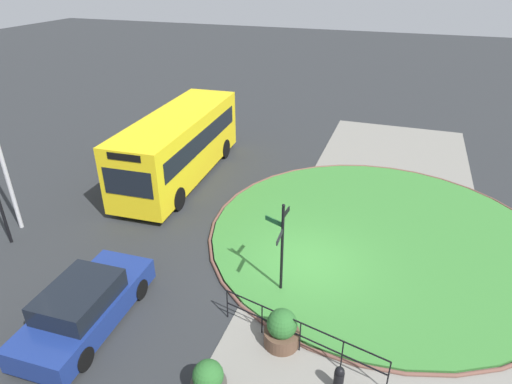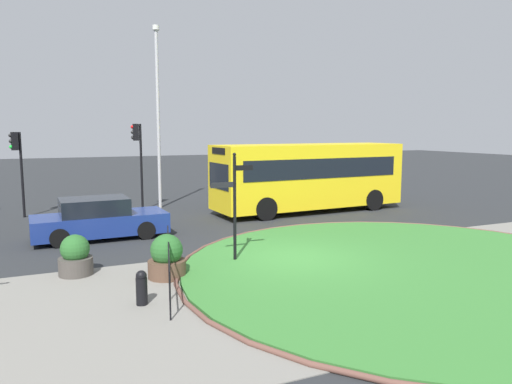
# 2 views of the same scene
# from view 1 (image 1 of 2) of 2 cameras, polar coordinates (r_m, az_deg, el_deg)

# --- Properties ---
(ground) EXTENTS (120.00, 120.00, 0.00)m
(ground) POSITION_cam_1_polar(r_m,az_deg,el_deg) (15.53, 6.83, -9.37)
(ground) COLOR #282B2D
(sidewalk_paving) EXTENTS (32.00, 7.53, 0.02)m
(sidewalk_paving) POSITION_cam_1_polar(r_m,az_deg,el_deg) (15.36, 15.12, -10.74)
(sidewalk_paving) COLOR gray
(sidewalk_paving) RESTS_ON ground
(grass_island) EXTENTS (12.72, 12.72, 0.10)m
(grass_island) POSITION_cam_1_polar(r_m,az_deg,el_deg) (17.49, 15.64, -5.44)
(grass_island) COLOR #387A33
(grass_island) RESTS_ON ground
(grass_kerb_ring) EXTENTS (13.03, 13.03, 0.11)m
(grass_kerb_ring) POSITION_cam_1_polar(r_m,az_deg,el_deg) (17.48, 15.64, -5.42)
(grass_kerb_ring) COLOR brown
(grass_kerb_ring) RESTS_ON ground
(signpost_directional) EXTENTS (1.28, 0.68, 3.18)m
(signpost_directional) POSITION_cam_1_polar(r_m,az_deg,el_deg) (13.28, 3.33, -6.61)
(signpost_directional) COLOR black
(signpost_directional) RESTS_ON ground
(bollard_foreground) EXTENTS (0.25, 0.25, 0.79)m
(bollard_foreground) POSITION_cam_1_polar(r_m,az_deg,el_deg) (11.66, 10.76, -22.85)
(bollard_foreground) COLOR black
(bollard_foreground) RESTS_ON ground
(railing_grass_edge) EXTENTS (1.11, 4.66, 1.02)m
(railing_grass_edge) POSITION_cam_1_polar(r_m,az_deg,el_deg) (12.18, 5.80, -17.81)
(railing_grass_edge) COLOR black
(railing_grass_edge) RESTS_ON ground
(bus_yellow) EXTENTS (9.23, 3.00, 3.15)m
(bus_yellow) POSITION_cam_1_polar(r_m,az_deg,el_deg) (21.05, -10.01, 6.08)
(bus_yellow) COLOR yellow
(bus_yellow) RESTS_ON ground
(car_far_lane) EXTENTS (4.62, 2.06, 1.45)m
(car_far_lane) POSITION_cam_1_polar(r_m,az_deg,el_deg) (13.72, -21.43, -13.69)
(car_far_lane) COLOR navy
(car_far_lane) RESTS_ON ground
(planter_near_signpost) EXTENTS (0.88, 0.88, 1.09)m
(planter_near_signpost) POSITION_cam_1_polar(r_m,az_deg,el_deg) (11.37, -6.21, -23.43)
(planter_near_signpost) COLOR #47423D
(planter_near_signpost) RESTS_ON ground
(planter_kerbside) EXTENTS (0.98, 0.98, 1.16)m
(planter_kerbside) POSITION_cam_1_polar(r_m,az_deg,el_deg) (12.41, 3.38, -17.54)
(planter_kerbside) COLOR brown
(planter_kerbside) RESTS_ON ground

